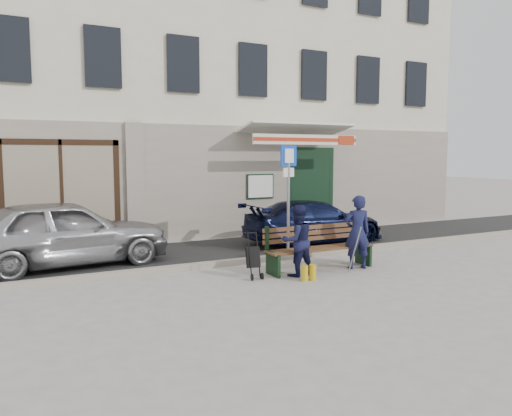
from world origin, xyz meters
TOP-DOWN VIEW (x-y plane):
  - ground at (0.00, 0.00)m, footprint 80.00×80.00m
  - asphalt_lane at (0.00, 3.10)m, footprint 60.00×3.20m
  - curb at (0.00, 1.50)m, footprint 60.00×0.18m
  - building at (0.01, 8.45)m, footprint 20.00×8.27m
  - car_silver at (-3.37, 2.98)m, footprint 4.46×2.20m
  - car_navy at (2.99, 3.03)m, footprint 3.98×1.65m
  - parking_sign at (1.45, 1.82)m, footprint 0.48×0.13m
  - bench at (1.25, 0.27)m, footprint 2.40×1.17m
  - man at (2.04, 0.01)m, footprint 0.64×0.51m
  - woman at (0.59, 0.04)m, footprint 0.68×0.53m
  - stroller at (-0.26, 0.27)m, footprint 0.29×0.39m

SIDE VIEW (x-z plane):
  - ground at x=0.00m, z-range 0.00..0.00m
  - asphalt_lane at x=0.00m, z-range 0.00..0.01m
  - curb at x=0.00m, z-range 0.00..0.12m
  - stroller at x=-0.26m, z-range -0.05..0.83m
  - bench at x=1.25m, z-range -0.03..0.95m
  - car_navy at x=2.99m, z-range 0.00..1.15m
  - woman at x=0.59m, z-range 0.00..1.40m
  - car_silver at x=-3.37m, z-range 0.00..1.46m
  - man at x=2.04m, z-range 0.00..1.54m
  - parking_sign at x=1.45m, z-range 0.43..3.02m
  - building at x=0.01m, z-range -0.03..9.97m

